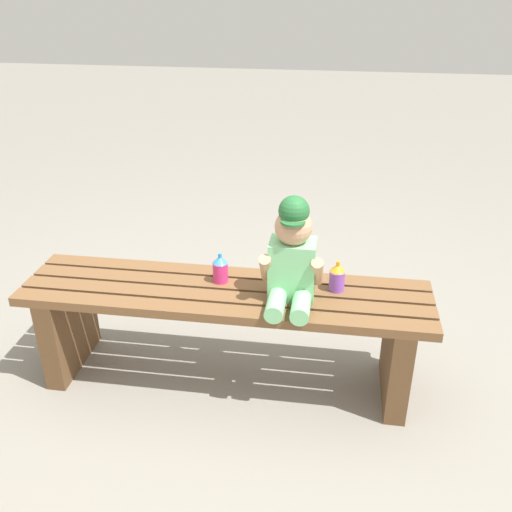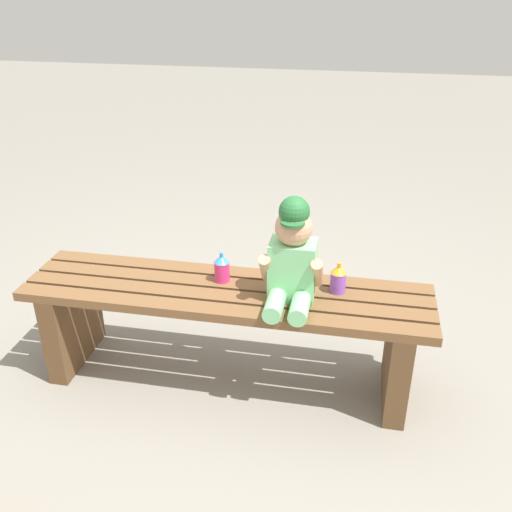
{
  "view_description": "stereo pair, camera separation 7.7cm",
  "coord_description": "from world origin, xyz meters",
  "px_view_note": "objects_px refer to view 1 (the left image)",
  "views": [
    {
      "loc": [
        0.4,
        -1.86,
        1.55
      ],
      "look_at": [
        0.13,
        -0.05,
        0.61
      ],
      "focal_mm": 39.86,
      "sensor_mm": 36.0,
      "label": 1
    },
    {
      "loc": [
        0.48,
        -1.85,
        1.55
      ],
      "look_at": [
        0.13,
        -0.05,
        0.61
      ],
      "focal_mm": 39.86,
      "sensor_mm": 36.0,
      "label": 2
    }
  ],
  "objects_px": {
    "park_bench": "(226,319)",
    "sippy_cup_left": "(220,268)",
    "sippy_cup_right": "(337,277)",
    "child_figure": "(292,257)"
  },
  "relations": [
    {
      "from": "park_bench",
      "to": "sippy_cup_left",
      "type": "bearing_deg",
      "value": 115.55
    },
    {
      "from": "park_bench",
      "to": "child_figure",
      "type": "relative_size",
      "value": 3.94
    },
    {
      "from": "park_bench",
      "to": "child_figure",
      "type": "distance_m",
      "value": 0.41
    },
    {
      "from": "park_bench",
      "to": "sippy_cup_right",
      "type": "distance_m",
      "value": 0.47
    },
    {
      "from": "child_figure",
      "to": "sippy_cup_left",
      "type": "xyz_separation_m",
      "value": [
        -0.29,
        0.09,
        -0.12
      ]
    },
    {
      "from": "park_bench",
      "to": "sippy_cup_right",
      "type": "height_order",
      "value": "sippy_cup_right"
    },
    {
      "from": "child_figure",
      "to": "sippy_cup_left",
      "type": "relative_size",
      "value": 3.26
    },
    {
      "from": "child_figure",
      "to": "sippy_cup_left",
      "type": "bearing_deg",
      "value": 162.52
    },
    {
      "from": "child_figure",
      "to": "sippy_cup_right",
      "type": "distance_m",
      "value": 0.22
    },
    {
      "from": "sippy_cup_right",
      "to": "sippy_cup_left",
      "type": "bearing_deg",
      "value": 180.0
    }
  ]
}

